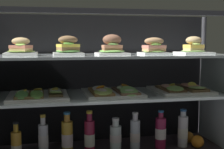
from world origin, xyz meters
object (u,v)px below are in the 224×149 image
at_px(open_sandwich_tray_far_right, 182,89).
at_px(orange_fruit_beside_bottles, 188,137).
at_px(plated_roll_sandwich_left_of_center, 154,47).
at_px(open_sandwich_tray_mid_left, 113,91).
at_px(plated_roll_sandwich_near_left_corner, 112,47).
at_px(juice_bottle_front_second, 116,137).
at_px(plated_roll_sandwich_right_of_center, 21,49).
at_px(juice_bottle_tucked_behind, 90,136).
at_px(juice_bottle_front_fourth, 183,131).
at_px(juice_bottle_back_left, 16,145).
at_px(juice_bottle_front_right_end, 67,137).
at_px(orange_fruit_near_left_post, 198,141).
at_px(juice_bottle_back_right, 135,134).
at_px(plated_roll_sandwich_far_left, 194,48).
at_px(open_sandwich_tray_center, 38,95).
at_px(plated_roll_sandwich_far_right, 68,48).
at_px(juice_bottle_near_post, 160,132).
at_px(juice_bottle_front_middle, 43,139).

distance_m(open_sandwich_tray_far_right, orange_fruit_beside_bottles, 0.36).
height_order(plated_roll_sandwich_left_of_center, open_sandwich_tray_mid_left, plated_roll_sandwich_left_of_center).
relative_size(plated_roll_sandwich_near_left_corner, juice_bottle_front_second, 0.89).
bearing_deg(open_sandwich_tray_far_right, plated_roll_sandwich_right_of_center, 178.99).
height_order(juice_bottle_tucked_behind, juice_bottle_front_fourth, juice_bottle_tucked_behind).
height_order(juice_bottle_back_left, juice_bottle_front_second, juice_bottle_back_left).
relative_size(plated_roll_sandwich_right_of_center, juice_bottle_front_right_end, 0.73).
xyz_separation_m(juice_bottle_back_left, orange_fruit_near_left_post, (1.13, -0.06, -0.04)).
bearing_deg(juice_bottle_front_second, open_sandwich_tray_mid_left, -125.17).
distance_m(juice_bottle_front_right_end, juice_bottle_back_right, 0.43).
distance_m(plated_roll_sandwich_near_left_corner, plated_roll_sandwich_far_left, 0.53).
height_order(open_sandwich_tray_far_right, juice_bottle_front_fourth, open_sandwich_tray_far_right).
bearing_deg(juice_bottle_front_second, juice_bottle_back_left, 179.98).
bearing_deg(open_sandwich_tray_far_right, juice_bottle_back_right, 173.82).
bearing_deg(orange_fruit_beside_bottles, open_sandwich_tray_center, -174.63).
height_order(plated_roll_sandwich_left_of_center, open_sandwich_tray_far_right, plated_roll_sandwich_left_of_center).
height_order(plated_roll_sandwich_right_of_center, plated_roll_sandwich_near_left_corner, plated_roll_sandwich_near_left_corner).
height_order(plated_roll_sandwich_right_of_center, plated_roll_sandwich_left_of_center, same).
xyz_separation_m(plated_roll_sandwich_far_right, juice_bottle_front_second, (0.29, 0.03, -0.56)).
distance_m(juice_bottle_back_left, juice_bottle_front_fourth, 1.05).
height_order(plated_roll_sandwich_right_of_center, juice_bottle_front_second, plated_roll_sandwich_right_of_center).
bearing_deg(open_sandwich_tray_center, juice_bottle_near_post, 2.61).
bearing_deg(juice_bottle_near_post, juice_bottle_front_second, 179.38).
relative_size(plated_roll_sandwich_far_right, juice_bottle_front_middle, 0.70).
xyz_separation_m(plated_roll_sandwich_near_left_corner, juice_bottle_near_post, (0.32, 0.00, -0.55)).
bearing_deg(juice_bottle_back_right, open_sandwich_tray_center, -174.63).
xyz_separation_m(open_sandwich_tray_center, juice_bottle_tucked_behind, (0.30, 0.06, -0.28)).
xyz_separation_m(open_sandwich_tray_far_right, juice_bottle_near_post, (-0.14, 0.01, -0.28)).
bearing_deg(plated_roll_sandwich_far_right, plated_roll_sandwich_near_left_corner, 5.23).
bearing_deg(orange_fruit_near_left_post, juice_bottle_front_fourth, 149.06).
bearing_deg(orange_fruit_beside_bottles, plated_roll_sandwich_near_left_corner, -173.78).
relative_size(plated_roll_sandwich_right_of_center, juice_bottle_front_middle, 0.75).
distance_m(plated_roll_sandwich_near_left_corner, juice_bottle_front_fourth, 0.72).
relative_size(plated_roll_sandwich_far_left, orange_fruit_beside_bottles, 2.66).
xyz_separation_m(plated_roll_sandwich_right_of_center, orange_fruit_beside_bottles, (1.08, 0.05, -0.60)).
bearing_deg(juice_bottle_front_second, orange_fruit_beside_bottles, 6.02).
relative_size(juice_bottle_front_middle, juice_bottle_front_fourth, 1.01).
height_order(juice_bottle_tucked_behind, juice_bottle_near_post, juice_bottle_tucked_behind).
relative_size(juice_bottle_front_right_end, orange_fruit_beside_bottles, 3.42).
relative_size(plated_roll_sandwich_left_of_center, orange_fruit_beside_bottles, 2.29).
bearing_deg(plated_roll_sandwich_right_of_center, open_sandwich_tray_far_right, -1.01).
bearing_deg(open_sandwich_tray_center, orange_fruit_beside_bottles, 5.37).
bearing_deg(plated_roll_sandwich_right_of_center, juice_bottle_back_left, -175.63).
height_order(open_sandwich_tray_center, juice_bottle_front_second, open_sandwich_tray_center).
bearing_deg(juice_bottle_tucked_behind, plated_roll_sandwich_near_left_corner, -8.84).
relative_size(plated_roll_sandwich_far_right, plated_roll_sandwich_left_of_center, 1.01).
bearing_deg(open_sandwich_tray_center, plated_roll_sandwich_far_right, 2.95).
bearing_deg(plated_roll_sandwich_far_left, juice_bottle_near_post, 176.02).
xyz_separation_m(juice_bottle_front_right_end, juice_bottle_front_fourth, (0.75, -0.04, 0.00)).
relative_size(open_sandwich_tray_mid_left, juice_bottle_front_second, 1.77).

